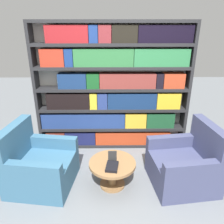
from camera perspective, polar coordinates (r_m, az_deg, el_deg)
name	(u,v)px	position (r m, az deg, el deg)	size (l,w,h in m)	color
ground_plane	(114,197)	(3.11, 0.41, -21.32)	(14.00, 14.00, 0.00)	slate
bookshelf	(113,89)	(3.80, 0.30, 6.08)	(2.63, 0.30, 2.20)	silver
armchair_left	(39,166)	(3.30, -18.57, -13.21)	(0.93, 0.91, 0.89)	#386684
armchair_right	(185,165)	(3.32, 18.61, -12.99)	(0.93, 0.90, 0.89)	#42476B
coffee_table	(112,169)	(3.12, 0.10, -14.59)	(0.65, 0.65, 0.38)	olive
table_sign	(112,157)	(3.01, 0.10, -11.78)	(0.12, 0.06, 0.18)	black
stray_book	(112,167)	(2.94, 0.00, -14.07)	(0.18, 0.24, 0.04)	black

